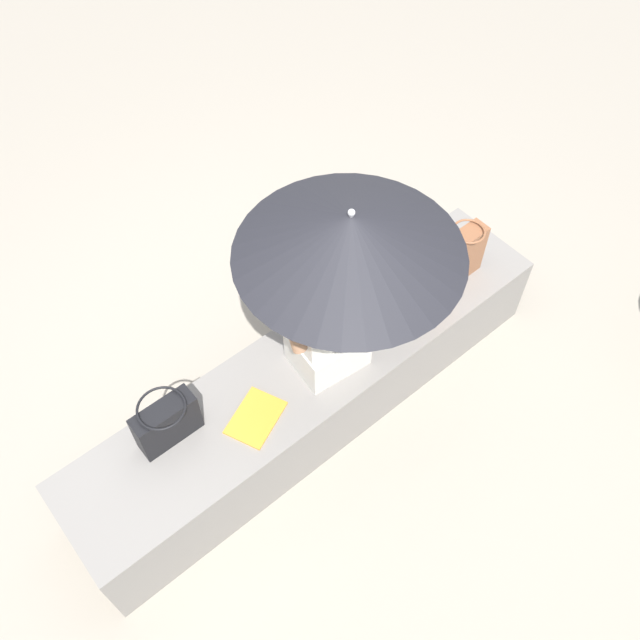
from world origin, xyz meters
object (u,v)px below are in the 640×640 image
Objects in this scene: tote_bag_canvas at (166,422)px; magazine at (256,418)px; shoulder_bag_spare at (463,253)px; handbag_black at (425,290)px; parasol at (350,235)px; person_seated at (328,313)px.

magazine is (-0.36, 0.18, -0.13)m from tote_bag_canvas.
tote_bag_canvas is at bearing -50.48° from magazine.
shoulder_bag_spare is at bearing 174.36° from tote_bag_canvas.
parasol is at bearing -0.29° from handbag_black.
handbag_black reaches higher than magazine.
handbag_black is 1.10m from magazine.
parasol reaches higher than handbag_black.
shoulder_bag_spare is at bearing 178.16° from person_seated.
person_seated is 0.85× the size of parasol.
person_seated is 2.98× the size of tote_bag_canvas.
tote_bag_canvas is at bearing -8.17° from handbag_black.
parasol is 3.15× the size of shoulder_bag_spare.
parasol is 3.51× the size of tote_bag_canvas.
tote_bag_canvas is at bearing -5.64° from shoulder_bag_spare.
shoulder_bag_spare is (-0.32, -0.03, 0.03)m from handbag_black.
tote_bag_canvas is 1.78m from shoulder_bag_spare.
magazine is at bearing -1.39° from handbag_black.
magazine is at bearing 4.31° from person_seated.
parasol is 1.06m from magazine.
tote_bag_canvas is (0.84, -0.15, -0.25)m from person_seated.
parasol is at bearing 1.97° from shoulder_bag_spare.
tote_bag_canvas is at bearing -9.80° from person_seated.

